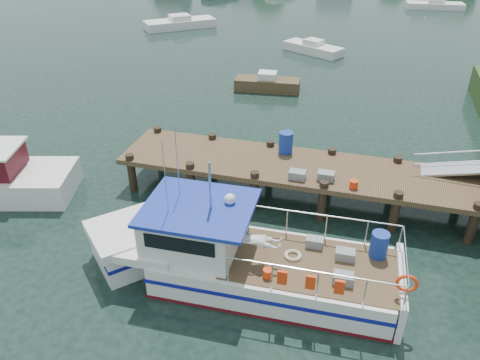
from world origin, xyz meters
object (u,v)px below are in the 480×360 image
(dock, at_px, (463,165))
(lobster_boat, at_px, (234,257))
(moored_far, at_px, (435,5))
(moored_a, at_px, (180,23))
(moored_b, at_px, (313,48))
(moored_rowboat, at_px, (267,84))

(dock, height_order, lobster_boat, lobster_boat)
(dock, xyz_separation_m, moored_far, (2.28, 40.75, -1.87))
(lobster_boat, distance_m, moored_far, 46.79)
(dock, distance_m, moored_a, 32.60)
(moored_b, bearing_deg, moored_far, 56.43)
(moored_a, relative_size, moored_b, 1.30)
(dock, height_order, moored_a, dock)
(moored_rowboat, bearing_deg, lobster_boat, -56.33)
(lobster_boat, xyz_separation_m, moored_rowboat, (-2.76, 16.55, -0.44))
(moored_rowboat, relative_size, moored_b, 0.83)
(lobster_boat, height_order, moored_far, lobster_boat)
(lobster_boat, relative_size, moored_rowboat, 2.49)
(dock, xyz_separation_m, lobster_boat, (-6.66, -5.17, -1.38))
(lobster_boat, xyz_separation_m, moored_far, (8.94, 45.93, -0.49))
(dock, height_order, moored_rowboat, dock)
(dock, xyz_separation_m, moored_a, (-20.70, 25.12, -1.81))
(moored_rowboat, xyz_separation_m, moored_a, (-11.28, 13.74, 0.01))
(lobster_boat, distance_m, moored_a, 33.39)
(lobster_boat, height_order, moored_a, lobster_boat)
(moored_far, relative_size, moored_a, 0.97)
(moored_a, distance_m, moored_b, 13.70)
(moored_far, bearing_deg, dock, -114.81)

